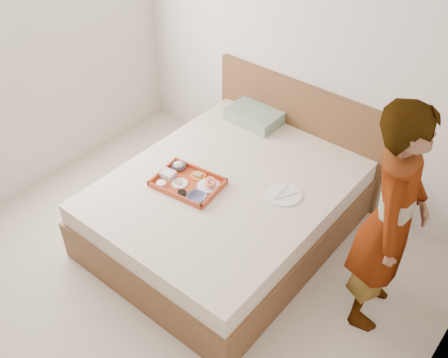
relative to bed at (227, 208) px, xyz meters
name	(u,v)px	position (x,y,z in m)	size (l,w,h in m)	color
ground	(139,310)	(0.01, -1.00, -0.27)	(3.50, 4.00, 0.01)	#BBAE9E
wall_back	(309,42)	(0.01, 1.00, 1.04)	(3.50, 0.01, 2.60)	silver
wall_right	(420,347)	(1.76, -1.00, 1.04)	(0.01, 4.00, 2.60)	silver
bed	(227,208)	(0.00, 0.00, 0.00)	(1.65, 2.00, 0.53)	brown
headboard	(297,132)	(0.00, 0.97, 0.21)	(1.65, 0.06, 0.95)	brown
pillow	(254,116)	(-0.34, 0.80, 0.32)	(0.46, 0.31, 0.11)	gray
tray	(188,183)	(-0.21, -0.21, 0.29)	(0.49, 0.36, 0.04)	#AB3D1D
prawn_plate	(208,186)	(-0.07, -0.14, 0.28)	(0.17, 0.17, 0.01)	white
navy_bowl_big	(196,198)	(-0.04, -0.31, 0.30)	(0.14, 0.14, 0.03)	#182441
sauce_dish	(182,194)	(-0.15, -0.34, 0.29)	(0.07, 0.07, 0.03)	black
meat_plate	(180,183)	(-0.25, -0.26, 0.28)	(0.12, 0.12, 0.01)	white
bread_plate	(198,176)	(-0.20, -0.10, 0.28)	(0.12, 0.12, 0.01)	orange
salad_bowl	(179,166)	(-0.39, -0.12, 0.30)	(0.11, 0.11, 0.03)	#182441
plastic_tub	(168,174)	(-0.38, -0.25, 0.30)	(0.10, 0.09, 0.04)	silver
cheese_round	(161,184)	(-0.35, -0.35, 0.29)	(0.07, 0.07, 0.03)	white
dinner_plate	(284,195)	(0.42, 0.15, 0.27)	(0.26, 0.26, 0.01)	white
person	(390,221)	(1.24, 0.05, 0.58)	(0.61, 0.40, 1.68)	silver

